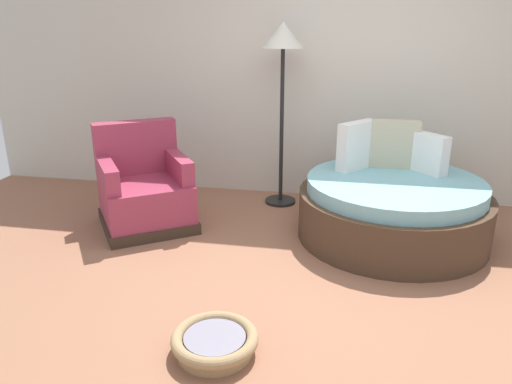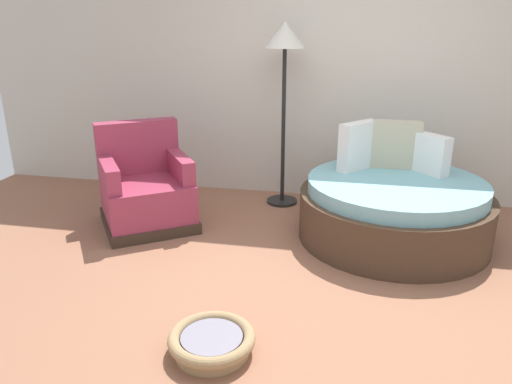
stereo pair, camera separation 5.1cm
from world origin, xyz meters
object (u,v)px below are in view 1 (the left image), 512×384
(round_daybed, at_px, (393,207))
(pet_basket, at_px, (215,342))
(red_armchair, at_px, (144,191))
(floor_lamp, at_px, (283,53))

(round_daybed, distance_m, pet_basket, 2.18)
(round_daybed, xyz_separation_m, red_armchair, (-2.25, -0.14, 0.05))
(round_daybed, height_order, floor_lamp, floor_lamp)
(round_daybed, xyz_separation_m, pet_basket, (-1.11, -1.87, -0.21))
(pet_basket, distance_m, floor_lamp, 2.93)
(round_daybed, height_order, pet_basket, round_daybed)
(pet_basket, bearing_deg, red_armchair, 123.44)
(red_armchair, bearing_deg, pet_basket, -56.56)
(round_daybed, relative_size, floor_lamp, 0.90)
(red_armchair, distance_m, pet_basket, 2.09)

